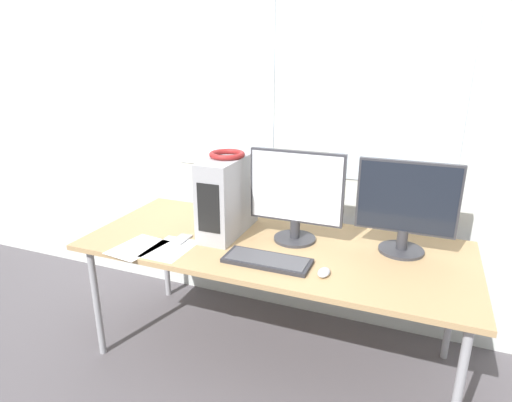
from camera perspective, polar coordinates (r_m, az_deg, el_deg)
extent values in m
cube|color=silver|center=(2.73, 6.64, 10.86)|extent=(8.00, 0.06, 2.70)
cube|color=silver|center=(2.88, -4.39, 14.76)|extent=(0.70, 0.01, 1.04)
cube|color=silver|center=(2.59, 18.71, 13.43)|extent=(0.70, 0.01, 1.04)
cube|color=tan|center=(2.38, 2.37, -6.00)|extent=(2.09, 0.89, 0.03)
cylinder|color=#99999E|center=(2.74, -20.49, -12.47)|extent=(0.04, 0.04, 0.71)
cylinder|color=#99999E|center=(2.18, 25.30, -22.17)|extent=(0.04, 0.04, 0.71)
cylinder|color=#99999E|center=(3.23, -11.97, -6.66)|extent=(0.04, 0.04, 0.71)
cylinder|color=#99999E|center=(2.77, 24.68, -12.59)|extent=(0.04, 0.04, 0.71)
cube|color=#9E9EA3|center=(2.45, -3.76, 0.75)|extent=(0.18, 0.47, 0.45)
cube|color=black|center=(2.25, -6.36, -1.00)|extent=(0.13, 0.00, 0.27)
torus|color=maroon|center=(2.39, -3.89, 6.21)|extent=(0.20, 0.20, 0.03)
cylinder|color=#333338|center=(2.42, 5.18, -5.01)|extent=(0.23, 0.23, 0.02)
cylinder|color=#333338|center=(2.40, 5.22, -3.65)|extent=(0.06, 0.06, 0.11)
cube|color=#333338|center=(2.32, 5.40, 1.88)|extent=(0.52, 0.03, 0.40)
cube|color=white|center=(2.30, 5.28, 1.77)|extent=(0.50, 0.00, 0.37)
cylinder|color=#333338|center=(2.40, 18.76, -6.22)|extent=(0.23, 0.23, 0.02)
cylinder|color=#333338|center=(2.38, 18.92, -4.85)|extent=(0.06, 0.06, 0.11)
cube|color=#333338|center=(2.30, 19.52, 0.45)|extent=(0.50, 0.03, 0.38)
cube|color=black|center=(2.28, 19.49, 0.33)|extent=(0.48, 0.00, 0.35)
cube|color=#28282D|center=(2.16, 1.50, -7.96)|extent=(0.44, 0.18, 0.02)
cube|color=#47474C|center=(2.16, 1.50, -7.68)|extent=(0.40, 0.15, 0.00)
ellipsoid|color=#B2B2B7|center=(2.07, 9.03, -9.37)|extent=(0.06, 0.10, 0.03)
cube|color=#99999E|center=(2.45, -9.96, -5.07)|extent=(0.07, 0.14, 0.01)
cube|color=white|center=(2.35, -11.39, -6.25)|extent=(0.21, 0.30, 0.00)
cube|color=white|center=(2.41, -15.55, -5.96)|extent=(0.25, 0.32, 0.00)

